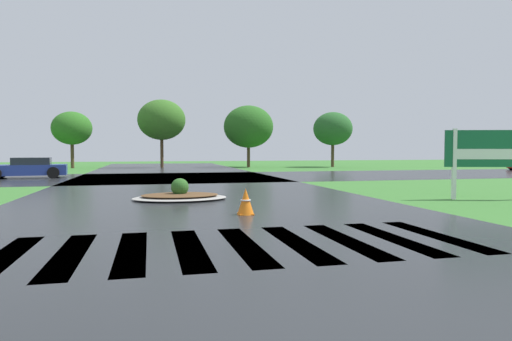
% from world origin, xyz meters
% --- Properties ---
extents(asphalt_roadway, '(11.31, 80.00, 0.01)m').
position_xyz_m(asphalt_roadway, '(0.00, 10.00, 0.00)').
color(asphalt_roadway, '#232628').
rests_on(asphalt_roadway, ground).
extents(asphalt_cross_road, '(90.00, 10.18, 0.01)m').
position_xyz_m(asphalt_cross_road, '(0.00, 23.12, 0.00)').
color(asphalt_cross_road, '#232628').
rests_on(asphalt_cross_road, ground).
extents(crosswalk_stripes, '(7.65, 3.12, 0.01)m').
position_xyz_m(crosswalk_stripes, '(-0.00, 4.39, 0.00)').
color(crosswalk_stripes, white).
rests_on(crosswalk_stripes, ground).
extents(estate_billboard, '(2.64, 0.85, 2.26)m').
position_xyz_m(estate_billboard, '(8.97, 9.30, 1.51)').
color(estate_billboard, white).
rests_on(estate_billboard, ground).
extents(median_island, '(2.96, 2.04, 0.68)m').
position_xyz_m(median_island, '(-0.58, 11.51, 0.13)').
color(median_island, '#9E9B93').
rests_on(median_island, ground).
extents(car_white_sedan, '(4.35, 2.57, 1.15)m').
position_xyz_m(car_white_sedan, '(-8.16, 24.59, 0.55)').
color(car_white_sedan, navy).
rests_on(car_white_sedan, ground).
extents(traffic_cone, '(0.41, 0.41, 0.65)m').
position_xyz_m(traffic_cone, '(0.76, 7.81, 0.31)').
color(traffic_cone, orange).
rests_on(traffic_cone, ground).
extents(background_treeline, '(34.57, 6.18, 6.03)m').
position_xyz_m(background_treeline, '(1.60, 37.31, 3.80)').
color(background_treeline, '#4C3823').
rests_on(background_treeline, ground).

